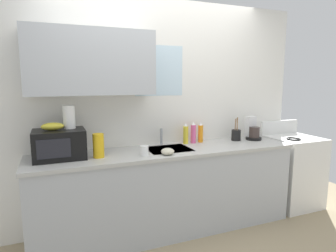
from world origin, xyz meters
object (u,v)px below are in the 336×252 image
Objects in this scene: dish_soap_bottle_orange at (201,133)px; mug_white at (144,151)px; small_bowl at (168,151)px; paper_towel_roll at (69,117)px; cereal_canister at (98,146)px; stove_range at (292,171)px; coffee_maker at (252,131)px; dish_soap_bottle_yellow at (186,134)px; banana_bunch at (52,126)px; utensil_crock at (236,135)px; dish_soap_bottle_pink at (193,133)px; microwave at (59,144)px.

dish_soap_bottle_orange is 2.49× the size of mug_white.
dish_soap_bottle_orange reaches higher than small_bowl.
cereal_canister is (0.24, -0.15, -0.27)m from paper_towel_roll.
dish_soap_bottle_orange reaches higher than stove_range.
coffee_maker reaches higher than dish_soap_bottle_yellow.
banana_bunch is 2.07m from utensil_crock.
paper_towel_roll reaches higher than stove_range.
stove_range is 1.38m from dish_soap_bottle_orange.
paper_towel_roll reaches higher than cereal_canister.
dish_soap_bottle_orange is at bearing 4.52° from dish_soap_bottle_pink.
dish_soap_bottle_yellow is 0.85× the size of utensil_crock.
paper_towel_roll is (0.10, 0.05, 0.24)m from microwave.
small_bowl is at bearing -134.33° from dish_soap_bottle_yellow.
stove_range is 5.40× the size of banana_bunch.
stove_range is 2.35× the size of microwave.
mug_white is at bearing -12.08° from cereal_canister.
paper_towel_roll is (0.15, 0.05, 0.08)m from banana_bunch.
cereal_canister reaches higher than stove_range.
banana_bunch is at bearing 165.62° from cereal_canister.
stove_range is 2.53m from cereal_canister.
cereal_canister reaches higher than small_bowl.
dish_soap_bottle_pink reaches higher than dish_soap_bottle_yellow.
banana_bunch is 2.29m from coffee_maker.
microwave is 4.84× the size of mug_white.
paper_towel_roll is 1.93m from utensil_crock.
banana_bunch is at bearing 179.07° from stove_range.
dish_soap_bottle_yellow is at bearing 174.71° from coffee_maker.
microwave reaches higher than dish_soap_bottle_yellow.
paper_towel_roll reaches higher than coffee_maker.
cereal_canister is at bearing -175.21° from coffee_maker.
stove_range is 2.83m from paper_towel_roll.
stove_range is 1.56m from dish_soap_bottle_yellow.
banana_bunch is 1.43m from dish_soap_bottle_yellow.
dish_soap_bottle_orange is (1.46, 0.10, -0.27)m from paper_towel_roll.
paper_towel_roll is at bearing 18.43° from banana_bunch.
cereal_canister reaches higher than mug_white.
dish_soap_bottle_orange is 0.45m from utensil_crock.
dish_soap_bottle_orange reaches higher than cereal_canister.
dish_soap_bottle_pink is (-1.35, 0.18, 0.56)m from stove_range.
mug_white is (0.66, -0.24, -0.33)m from paper_towel_roll.
dish_soap_bottle_orange is (-0.67, 0.09, 0.01)m from coffee_maker.
microwave is 1.37m from dish_soap_bottle_yellow.
utensil_crock is 1.07m from small_bowl.
mug_white is (0.76, -0.19, -0.09)m from microwave.
coffee_maker is at bearing 1.46° from banana_bunch.
coffee_maker is 0.78m from dish_soap_bottle_pink.
dish_soap_bottle_pink is at bearing 39.18° from small_bowl.
utensil_crock reaches higher than dish_soap_bottle_orange.
dish_soap_bottle_pink reaches higher than stove_range.
mug_white is (-0.60, -0.33, -0.06)m from dish_soap_bottle_yellow.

